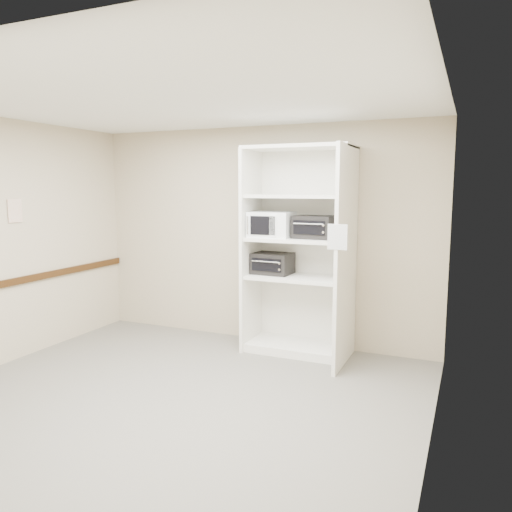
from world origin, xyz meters
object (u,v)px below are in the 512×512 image
at_px(toaster_oven_upper, 314,227).
at_px(microwave, 272,224).
at_px(shelving_unit, 302,258).
at_px(toaster_oven_lower, 273,263).

bearing_deg(toaster_oven_upper, microwave, -169.84).
height_order(shelving_unit, toaster_oven_lower, shelving_unit).
relative_size(shelving_unit, toaster_oven_upper, 5.35).
height_order(shelving_unit, microwave, shelving_unit).
relative_size(microwave, toaster_oven_lower, 1.10).
bearing_deg(toaster_oven_upper, toaster_oven_lower, -177.77).
height_order(shelving_unit, toaster_oven_upper, shelving_unit).
bearing_deg(toaster_oven_lower, microwave, -76.16).
xyz_separation_m(shelving_unit, microwave, (-0.37, -0.05, 0.39)).
bearing_deg(toaster_oven_lower, toaster_oven_upper, 1.58).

